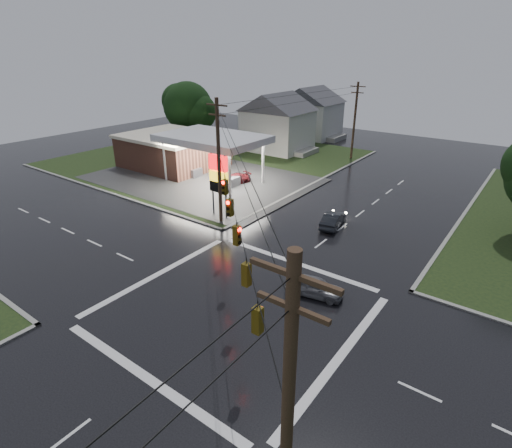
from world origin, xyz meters
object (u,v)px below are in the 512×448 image
Objects in this scene: pylon_sign at (219,175)px; car_north at (333,220)px; tree_nw_behind at (188,107)px; gas_station at (178,149)px; car_pump at (234,179)px; house_far at (311,111)px; utility_pole_se at (287,434)px; house_near at (278,121)px; utility_pole_nw at (219,161)px; utility_pole_n at (355,120)px; car_crossing at (315,287)px.

car_north is (9.70, 4.17, -3.36)m from pylon_sign.
pylon_sign is 30.49m from tree_nw_behind.
gas_station is 10.33m from car_pump.
car_pump is (6.38, -29.23, -3.81)m from house_far.
car_pump is (10.10, -0.93, -1.95)m from gas_station.
house_near is at bearing 123.79° from utility_pole_se.
gas_station is 19.38m from utility_pole_nw.
house_far is 21.65m from tree_nw_behind.
tree_nw_behind is (-23.34, 19.49, 2.17)m from pylon_sign.
pylon_sign reaches higher than gas_station.
utility_pole_nw is 28.50m from utility_pole_n.
house_near is 12.04m from house_far.
car_north is at bearing 30.71° from utility_pole_nw.
pylon_sign is 0.60× the size of tree_nw_behind.
utility_pole_se is at bearing -45.00° from utility_pole_nw.
car_north is 11.28m from car_crossing.
utility_pole_se reaches higher than tree_nw_behind.
house_far reaches higher than car_pump.
utility_pole_nw is 31.82m from tree_nw_behind.
utility_pole_nw reaches higher than pylon_sign.
car_crossing is (-6.33, 13.61, -5.09)m from utility_pole_se.
utility_pole_se is 1.00× the size of house_far.
pylon_sign is 1.62× the size of car_crossing.
pylon_sign is 10.29m from car_pump.
house_near is (-11.45, -2.00, -1.06)m from utility_pole_n.
gas_station is at bearing -97.50° from house_far.
utility_pole_se reaches higher than gas_station.
house_far is at bearing 17.73° from car_crossing.
utility_pole_nw reaches higher than car_pump.
utility_pole_n is (0.00, 28.50, -0.25)m from utility_pole_nw.
utility_pole_se reaches higher than car_north.
pylon_sign is 0.57× the size of utility_pole_n.
gas_station is at bearing -131.47° from utility_pole_n.
utility_pole_n is 2.65× the size of car_north.
tree_nw_behind is at bearing 167.09° from car_pump.
car_north reaches higher than car_crossing.
utility_pole_nw is 1.05× the size of utility_pole_n.
house_near is (-10.45, 25.50, 0.39)m from pylon_sign.
utility_pole_se is 15.85m from car_crossing.
tree_nw_behind is (-43.34, 39.49, 0.46)m from utility_pole_se.
utility_pole_se is at bearing -39.70° from gas_station.
house_far reaches higher than car_north.
house_near reaches higher than pylon_sign.
house_near is at bearing 73.83° from gas_station.
house_far is 1.10× the size of tree_nw_behind.
car_north is at bearing -11.43° from gas_station.
pylon_sign is 2.22m from utility_pole_nw.
utility_pole_nw is 1.10× the size of tree_nw_behind.
house_far is at bearing 118.68° from utility_pole_se.
car_north is (21.15, -33.33, -3.75)m from house_far.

